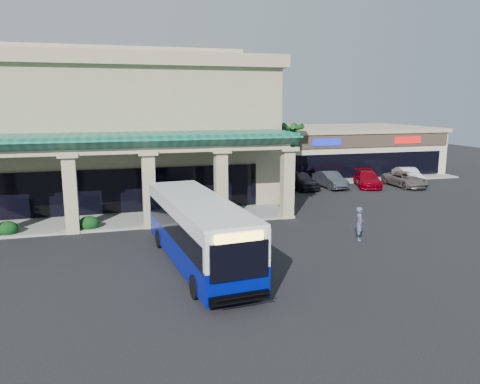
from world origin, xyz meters
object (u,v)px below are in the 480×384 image
object	(u,v)px
car_extra	(408,175)
car_gray	(405,179)
transit_bus	(198,232)
car_silver	(300,180)
pedestrian	(360,224)
car_red	(367,179)
car_white	(330,180)

from	to	relation	value
car_extra	car_gray	bearing A→B (deg)	-121.16
transit_bus	car_silver	size ratio (longest dim) A/B	2.43
pedestrian	car_extra	size ratio (longest dim) A/B	0.43
car_silver	car_extra	xyz separation A→B (m)	(11.14, 0.03, -0.07)
pedestrian	car_red	xyz separation A→B (m)	(9.35, 14.82, -0.23)
transit_bus	car_extra	xyz separation A→B (m)	(23.55, 17.00, -0.86)
transit_bus	car_silver	distance (m)	21.04
car_white	car_extra	size ratio (longest dim) A/B	1.00
pedestrian	car_red	bearing A→B (deg)	-8.55
car_white	car_gray	distance (m)	6.94
pedestrian	car_white	bearing A→B (deg)	2.77
car_white	car_extra	world-z (taller)	car_white
car_red	car_extra	distance (m)	4.82
transit_bus	pedestrian	world-z (taller)	transit_bus
car_white	car_gray	size ratio (longest dim) A/B	0.92
car_white	car_extra	xyz separation A→B (m)	(8.31, 0.26, -0.00)
car_silver	car_white	distance (m)	2.85
car_red	car_extra	bearing A→B (deg)	28.48
car_silver	car_red	size ratio (longest dim) A/B	0.94
car_red	car_gray	xyz separation A→B (m)	(3.26, -1.01, -0.05)
car_white	car_red	bearing A→B (deg)	-7.98
car_red	car_extra	size ratio (longest dim) A/B	1.13
car_silver	car_red	bearing A→B (deg)	-11.57
car_extra	pedestrian	bearing A→B (deg)	-121.47
car_silver	car_gray	world-z (taller)	car_silver
pedestrian	car_gray	xyz separation A→B (m)	(12.61, 13.81, -0.28)
pedestrian	car_white	size ratio (longest dim) A/B	0.43
car_extra	transit_bus	bearing A→B (deg)	-133.27
car_gray	car_silver	bearing A→B (deg)	168.92
car_gray	car_extra	world-z (taller)	car_extra
car_red	car_extra	xyz separation A→B (m)	(4.78, 0.67, 0.01)
transit_bus	car_silver	bearing A→B (deg)	48.66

